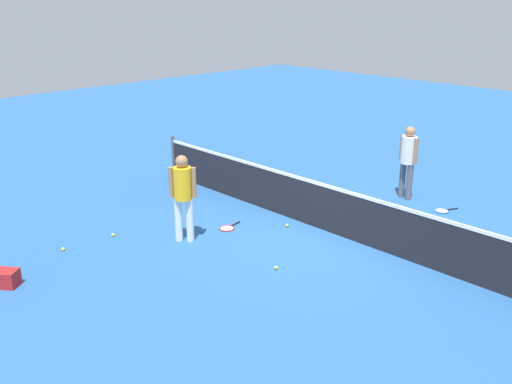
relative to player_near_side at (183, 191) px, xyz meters
name	(u,v)px	position (x,y,z in m)	size (l,w,h in m)	color
ground_plane	(324,230)	(1.56, 2.31, -1.01)	(40.00, 40.00, 0.00)	#265693
court_net	(325,207)	(1.56, 2.31, -0.51)	(10.09, 0.09, 1.07)	#4C4C51
player_near_side	(183,191)	(0.00, 0.00, 0.00)	(0.48, 0.48, 1.70)	white
player_far_side	(408,156)	(1.67, 5.11, 0.00)	(0.53, 0.41, 1.70)	#595960
tennis_racket_near_player	(228,228)	(0.14, 0.97, -1.00)	(0.36, 0.60, 0.03)	red
tennis_racket_far_player	(443,211)	(2.71, 4.99, -1.00)	(0.42, 0.60, 0.03)	blue
tennis_ball_by_net	(287,226)	(0.94, 1.89, -0.98)	(0.07, 0.07, 0.07)	#C6E033
tennis_ball_midcourt	(63,249)	(-1.20, -1.91, -0.98)	(0.07, 0.07, 0.07)	#C6E033
tennis_ball_baseline	(113,235)	(-1.13, -0.90, -0.98)	(0.07, 0.07, 0.07)	#C6E033
tennis_ball_stray_left	(276,268)	(2.07, 0.37, -0.98)	(0.07, 0.07, 0.07)	#C6E033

